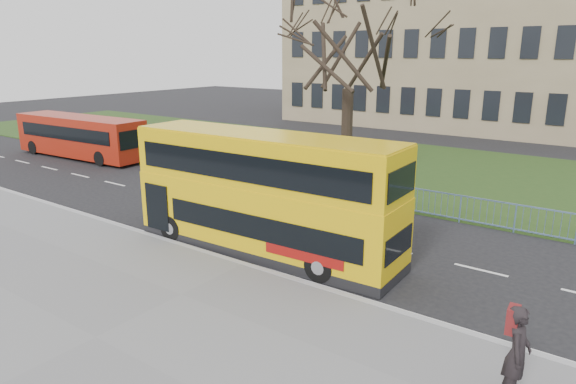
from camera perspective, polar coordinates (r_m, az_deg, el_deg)
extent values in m
plane|color=black|center=(17.16, -1.53, -6.64)|extent=(120.00, 120.00, 0.00)
cube|color=slate|center=(12.99, -20.58, -15.07)|extent=(80.00, 10.50, 0.12)
cube|color=#959598|center=(16.02, -4.93, -8.07)|extent=(80.00, 0.20, 0.14)
cube|color=#213D16|center=(29.31, 15.69, 2.22)|extent=(80.00, 15.40, 0.08)
cube|color=#857354|center=(49.83, 19.42, 15.21)|extent=(30.00, 15.00, 14.00)
cube|color=#E7B909|center=(16.80, -2.64, -2.84)|extent=(9.34, 2.51, 1.72)
cube|color=#E7B909|center=(16.51, -2.68, 0.49)|extent=(9.34, 2.51, 0.30)
cube|color=#E7B909|center=(16.30, -2.72, 3.62)|extent=(9.29, 2.47, 1.55)
cube|color=black|center=(15.63, -3.51, -4.01)|extent=(7.15, 0.28, 0.75)
cube|color=black|center=(15.47, -5.13, 2.64)|extent=(8.53, 0.32, 0.84)
cylinder|color=black|center=(18.44, -12.80, -3.91)|extent=(0.93, 0.28, 0.92)
cylinder|color=black|center=(14.89, 3.52, -8.30)|extent=(0.93, 0.28, 0.92)
cube|color=#9C1E0E|center=(34.46, -22.11, 5.81)|extent=(9.79, 2.74, 2.38)
cube|color=black|center=(33.79, -23.70, 6.01)|extent=(8.35, 0.51, 0.79)
cylinder|color=black|center=(36.99, -26.43, 4.46)|extent=(0.89, 0.28, 0.88)
cylinder|color=black|center=(31.57, -20.15, 3.51)|extent=(0.89, 0.28, 0.88)
imported|color=black|center=(10.74, 24.11, -16.09)|extent=(0.50, 0.72, 1.89)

